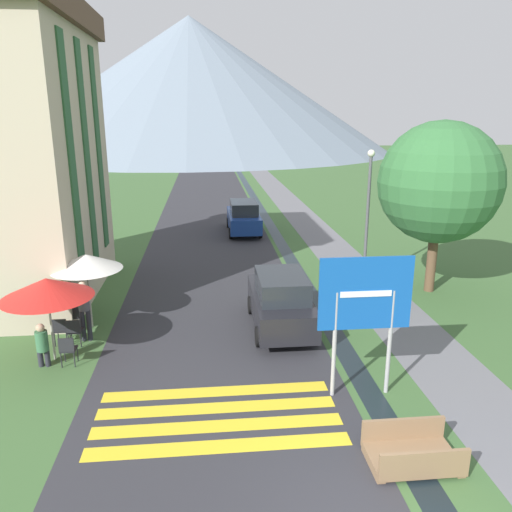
# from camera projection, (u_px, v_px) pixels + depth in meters

# --- Properties ---
(ground_plane) EXTENTS (160.00, 160.00, 0.00)m
(ground_plane) POSITION_uv_depth(u_px,v_px,m) (256.00, 238.00, 27.30)
(ground_plane) COLOR #3D6033
(road) EXTENTS (6.40, 60.00, 0.01)m
(road) POSITION_uv_depth(u_px,v_px,m) (208.00, 206.00, 36.63)
(road) COLOR #2D2D33
(road) RESTS_ON ground_plane
(footpath) EXTENTS (2.20, 60.00, 0.01)m
(footpath) POSITION_uv_depth(u_px,v_px,m) (290.00, 205.00, 37.21)
(footpath) COLOR slate
(footpath) RESTS_ON ground_plane
(drainage_channel) EXTENTS (0.60, 60.00, 0.00)m
(drainage_channel) POSITION_uv_depth(u_px,v_px,m) (258.00, 205.00, 36.99)
(drainage_channel) COLOR black
(drainage_channel) RESTS_ON ground_plane
(crosswalk_marking) EXTENTS (5.44, 2.54, 0.01)m
(crosswalk_marking) POSITION_uv_depth(u_px,v_px,m) (218.00, 417.00, 11.14)
(crosswalk_marking) COLOR yellow
(crosswalk_marking) RESTS_ON ground_plane
(mountain_distant) EXTENTS (70.33, 70.33, 22.73)m
(mountain_distant) POSITION_uv_depth(u_px,v_px,m) (191.00, 85.00, 87.96)
(mountain_distant) COLOR slate
(mountain_distant) RESTS_ON ground_plane
(hotel_building) EXTENTS (5.68, 8.11, 10.24)m
(hotel_building) POSITION_uv_depth(u_px,v_px,m) (8.00, 143.00, 17.23)
(hotel_building) COLOR #BCAD93
(hotel_building) RESTS_ON ground_plane
(road_sign) EXTENTS (2.18, 0.11, 3.45)m
(road_sign) POSITION_uv_depth(u_px,v_px,m) (365.00, 305.00, 11.43)
(road_sign) COLOR #9E9EA3
(road_sign) RESTS_ON ground_plane
(footbridge) EXTENTS (1.70, 1.10, 0.65)m
(footbridge) POSITION_uv_depth(u_px,v_px,m) (412.00, 453.00, 9.59)
(footbridge) COLOR #846647
(footbridge) RESTS_ON ground_plane
(parked_car_near) EXTENTS (1.82, 4.03, 1.82)m
(parked_car_near) POSITION_uv_depth(u_px,v_px,m) (281.00, 301.00, 15.52)
(parked_car_near) COLOR black
(parked_car_near) RESTS_ON ground_plane
(parked_car_far) EXTENTS (1.80, 4.43, 1.82)m
(parked_car_far) POSITION_uv_depth(u_px,v_px,m) (244.00, 217.00, 28.18)
(parked_car_far) COLOR navy
(parked_car_far) RESTS_ON ground_plane
(cafe_chair_nearest) EXTENTS (0.40, 0.40, 0.85)m
(cafe_chair_nearest) POSITION_uv_depth(u_px,v_px,m) (68.00, 348.00, 13.26)
(cafe_chair_nearest) COLOR #232328
(cafe_chair_nearest) RESTS_ON ground_plane
(cafe_chair_middle) EXTENTS (0.40, 0.40, 0.85)m
(cafe_chair_middle) POSITION_uv_depth(u_px,v_px,m) (75.00, 315.00, 15.45)
(cafe_chair_middle) COLOR #232328
(cafe_chair_middle) RESTS_ON ground_plane
(cafe_chair_near_left) EXTENTS (0.40, 0.40, 0.85)m
(cafe_chair_near_left) POSITION_uv_depth(u_px,v_px,m) (74.00, 330.00, 14.39)
(cafe_chair_near_left) COLOR #232328
(cafe_chair_near_left) RESTS_ON ground_plane
(cafe_chair_near_right) EXTENTS (0.40, 0.40, 0.85)m
(cafe_chair_near_right) POSITION_uv_depth(u_px,v_px,m) (61.00, 329.00, 14.47)
(cafe_chair_near_right) COLOR #232328
(cafe_chair_near_right) RESTS_ON ground_plane
(cafe_chair_far_left) EXTENTS (0.40, 0.40, 0.85)m
(cafe_chair_far_left) POSITION_uv_depth(u_px,v_px,m) (83.00, 297.00, 16.98)
(cafe_chair_far_left) COLOR #232328
(cafe_chair_far_left) RESTS_ON ground_plane
(cafe_umbrella_front_red) EXTENTS (2.41, 2.41, 2.35)m
(cafe_umbrella_front_red) POSITION_uv_depth(u_px,v_px,m) (47.00, 288.00, 13.20)
(cafe_umbrella_front_red) COLOR #B7B2A8
(cafe_umbrella_front_red) RESTS_ON ground_plane
(cafe_umbrella_middle_white) EXTENTS (2.18, 2.18, 2.39)m
(cafe_umbrella_middle_white) POSITION_uv_depth(u_px,v_px,m) (86.00, 262.00, 15.30)
(cafe_umbrella_middle_white) COLOR #B7B2A8
(cafe_umbrella_middle_white) RESTS_ON ground_plane
(person_seated_near) EXTENTS (0.32, 0.32, 1.23)m
(person_seated_near) POSITION_uv_depth(u_px,v_px,m) (42.00, 343.00, 13.20)
(person_seated_near) COLOR #282833
(person_seated_near) RESTS_ON ground_plane
(person_standing_terrace) EXTENTS (0.32, 0.32, 1.85)m
(person_standing_terrace) POSITION_uv_depth(u_px,v_px,m) (84.00, 307.00, 14.62)
(person_standing_terrace) COLOR #282833
(person_standing_terrace) RESTS_ON ground_plane
(streetlamp) EXTENTS (0.28, 0.28, 5.24)m
(streetlamp) POSITION_uv_depth(u_px,v_px,m) (368.00, 206.00, 19.22)
(streetlamp) COLOR #515156
(streetlamp) RESTS_ON ground_plane
(tree_by_path) EXTENTS (4.40, 4.40, 6.34)m
(tree_by_path) POSITION_uv_depth(u_px,v_px,m) (439.00, 183.00, 17.98)
(tree_by_path) COLOR brown
(tree_by_path) RESTS_ON ground_plane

